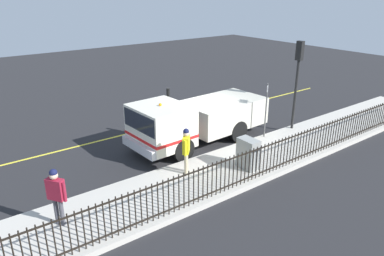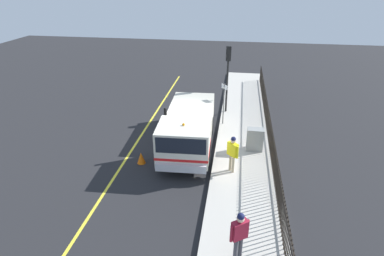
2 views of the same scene
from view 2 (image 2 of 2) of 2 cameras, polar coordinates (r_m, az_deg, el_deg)
ground_plane at (r=16.48m, az=-1.35°, el=-2.43°), size 56.07×56.07×0.00m
sidewalk_slab at (r=16.25m, az=9.64°, el=-2.93°), size 2.89×25.49×0.18m
lane_marking at (r=17.05m, az=-9.63°, el=-1.78°), size 0.12×22.94×0.01m
work_truck at (r=15.24m, az=-0.75°, el=0.10°), size 2.62×6.60×2.42m
worker_standing at (r=13.32m, az=7.51°, el=-4.15°), size 0.50×0.49×1.71m
pedestrian_distant at (r=9.59m, az=8.76°, el=-18.37°), size 0.55×0.46×1.75m
iron_fence at (r=16.01m, az=14.19°, el=-1.02°), size 0.04×21.70×1.21m
traffic_light_near at (r=18.83m, az=6.65°, el=11.24°), size 0.30×0.22×4.08m
utility_cabinet at (r=15.38m, az=11.53°, el=-2.08°), size 0.80×0.47×1.14m
traffic_cone at (r=14.70m, az=-9.37°, el=-5.45°), size 0.39×0.39×0.56m
street_sign at (r=17.49m, az=5.90°, el=5.33°), size 0.35×0.40×2.44m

